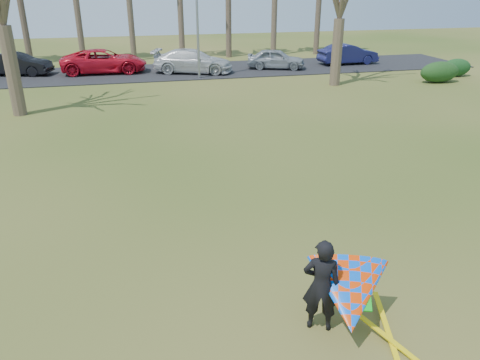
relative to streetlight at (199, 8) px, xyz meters
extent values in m
plane|color=#244910|center=(-2.16, -22.00, -4.46)|extent=(100.00, 100.00, 0.00)
cube|color=black|center=(-2.16, 3.00, -4.43)|extent=(46.00, 7.00, 0.06)
cylinder|color=#4B3B2D|center=(-12.16, 9.00, 0.04)|extent=(0.48, 0.48, 9.00)
cylinder|color=brown|center=(-0.16, 9.00, 0.04)|extent=(0.48, 0.48, 9.00)
cylinder|color=#4D3F2E|center=(11.84, 9.00, 0.04)|extent=(0.48, 0.48, 9.00)
cylinder|color=#4B3D2D|center=(-10.16, -7.00, -2.36)|extent=(0.64, 0.64, 4.20)
cylinder|color=#4A3B2C|center=(7.84, -4.00, -2.47)|extent=(0.64, 0.64, 3.99)
cylinder|color=gray|center=(-0.16, 0.00, -0.46)|extent=(0.16, 0.16, 8.00)
ellipsoid|color=#163814|center=(14.71, -4.83, -3.80)|extent=(2.67, 1.21, 1.34)
ellipsoid|color=#143918|center=(17.11, -3.29, -3.86)|extent=(2.16, 1.02, 1.20)
imported|color=black|center=(-12.15, 3.99, -3.66)|extent=(4.79, 2.67, 1.50)
imported|color=red|center=(-6.35, 3.47, -3.59)|extent=(5.92, 2.87, 1.62)
imported|color=silver|center=(-0.27, 2.05, -3.60)|extent=(5.98, 3.94, 1.61)
imported|color=#92989E|center=(5.92, 2.22, -3.69)|extent=(4.53, 3.03, 1.43)
imported|color=#1A1C4E|center=(12.01, 2.92, -3.64)|extent=(4.67, 1.80, 1.52)
imported|color=black|center=(-1.78, -24.78, -3.52)|extent=(0.81, 0.68, 1.89)
cone|color=#0559F2|center=(-1.33, -25.03, -3.61)|extent=(2.13, 2.39, 2.02)
cube|color=#0CBF19|center=(-1.21, -25.11, -3.66)|extent=(0.62, 0.60, 0.24)
cube|color=yellow|center=(-0.78, -25.38, -4.45)|extent=(0.85, 1.66, 0.28)
cube|color=yellow|center=(-0.58, -25.18, -4.45)|extent=(0.56, 1.76, 0.22)
camera|label=1|loc=(-4.89, -31.35, 1.63)|focal=35.00mm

